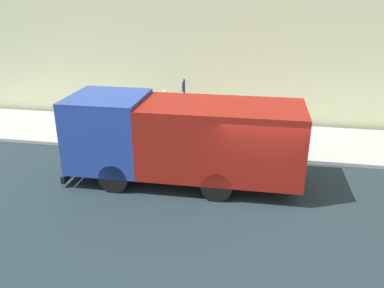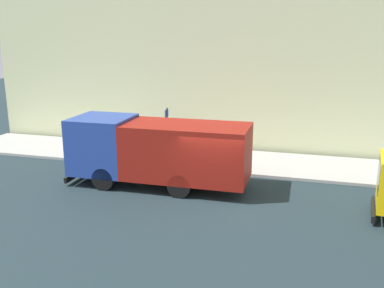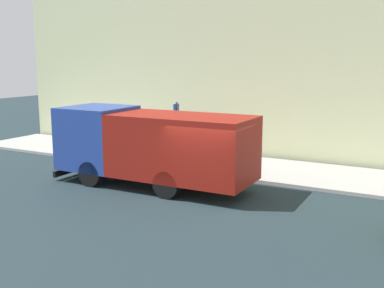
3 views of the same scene
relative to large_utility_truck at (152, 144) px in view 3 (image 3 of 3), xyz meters
name	(u,v)px [view 3 (image 3 of 3)]	position (x,y,z in m)	size (l,w,h in m)	color
ground	(205,202)	(-0.83, -2.59, -1.58)	(80.00, 80.00, 0.00)	#202F34
sidewalk	(258,169)	(4.18, -2.59, -1.51)	(4.01, 30.00, 0.13)	#AAA9A4
building_facade	(281,37)	(6.68, -2.59, 4.01)	(0.50, 30.00, 11.17)	beige
large_utility_truck	(152,144)	(0.00, 0.00, 0.00)	(2.53, 7.58, 2.82)	#24409C
pedestrian_walking	(180,144)	(2.92, 0.45, -0.50)	(0.42, 0.42, 1.80)	black
pedestrian_standing	(180,135)	(5.40, 1.91, -0.61)	(0.44, 0.44, 1.59)	#272221
traffic_cone_orange	(131,154)	(2.60, 2.79, -1.11)	(0.47, 0.47, 0.66)	orange
street_sign_post	(177,129)	(2.62, 0.46, 0.16)	(0.44, 0.08, 2.74)	#4C5156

